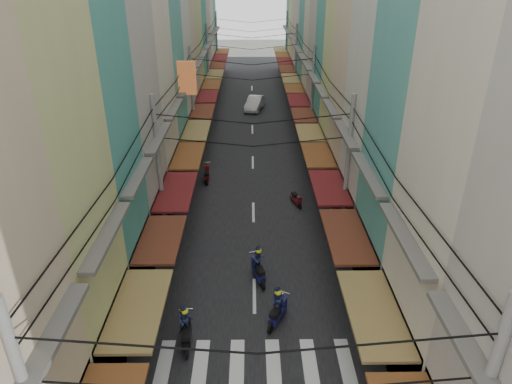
{
  "coord_description": "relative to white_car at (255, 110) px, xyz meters",
  "views": [
    {
      "loc": [
        -0.11,
        -18.8,
        13.74
      ],
      "look_at": [
        0.14,
        3.38,
        2.71
      ],
      "focal_mm": 32.0,
      "sensor_mm": 36.0,
      "label": 1
    }
  ],
  "objects": [
    {
      "name": "sidewalk_left",
      "position": [
        -6.79,
        -8.6,
        0.03
      ],
      "size": [
        3.0,
        80.0,
        0.06
      ],
      "primitive_type": "cube",
      "color": "gray",
      "rests_on": "ground"
    },
    {
      "name": "crosswalk",
      "position": [
        -0.29,
        -34.6,
        0.03
      ],
      "size": [
        7.55,
        2.4,
        0.01
      ],
      "color": "silver",
      "rests_on": "ground"
    },
    {
      "name": "market_umbrella",
      "position": [
        6.91,
        -30.85,
        2.03
      ],
      "size": [
        2.19,
        2.19,
        2.31
      ],
      "color": "#B2B2B7",
      "rests_on": "ground"
    },
    {
      "name": "bicycle",
      "position": [
        6.42,
        -25.7,
        0.0
      ],
      "size": [
        1.8,
        1.15,
        1.16
      ],
      "primitive_type": "imported",
      "rotation": [
        0.0,
        0.0,
        1.24
      ],
      "color": "black",
      "rests_on": "ground"
    },
    {
      "name": "utility_poles",
      "position": [
        -0.29,
        -13.59,
        6.59
      ],
      "size": [
        10.2,
        66.13,
        8.2
      ],
      "color": "gray",
      "rests_on": "ground"
    },
    {
      "name": "road",
      "position": [
        -0.29,
        -8.6,
        0.01
      ],
      "size": [
        10.0,
        80.0,
        0.02
      ],
      "primitive_type": "cube",
      "color": "black",
      "rests_on": "ground"
    },
    {
      "name": "sidewalk_right",
      "position": [
        6.21,
        -8.6,
        0.03
      ],
      "size": [
        3.0,
        80.0,
        0.06
      ],
      "primitive_type": "cube",
      "color": "gray",
      "rests_on": "ground"
    },
    {
      "name": "traffic_sign",
      "position": [
        5.62,
        -33.45,
        2.41
      ],
      "size": [
        0.1,
        0.72,
        3.26
      ],
      "color": "gray",
      "rests_on": "ground"
    },
    {
      "name": "pedestrians",
      "position": [
        -4.5,
        -26.0,
        1.02
      ],
      "size": [
        12.58,
        26.15,
        2.16
      ],
      "color": "black",
      "rests_on": "ground"
    },
    {
      "name": "moving_scooters",
      "position": [
        -0.95,
        -29.35,
        0.56
      ],
      "size": [
        6.3,
        17.53,
        1.93
      ],
      "color": "black",
      "rests_on": "ground"
    },
    {
      "name": "white_car",
      "position": [
        0.0,
        0.0,
        0.0
      ],
      "size": [
        5.19,
        2.94,
        1.72
      ],
      "primitive_type": "imported",
      "rotation": [
        0.0,
        0.0,
        -0.22
      ],
      "color": "silver",
      "rests_on": "ground"
    },
    {
      "name": "building_row_left",
      "position": [
        -8.21,
        -12.04,
        9.78
      ],
      "size": [
        7.8,
        67.67,
        23.7
      ],
      "color": "#BAB6AA",
      "rests_on": "ground"
    },
    {
      "name": "building_row_right",
      "position": [
        7.63,
        -12.16,
        9.41
      ],
      "size": [
        7.8,
        68.98,
        22.59
      ],
      "color": "teal",
      "rests_on": "ground"
    },
    {
      "name": "parked_scooters",
      "position": [
        4.13,
        -31.73,
        0.48
      ],
      "size": [
        12.81,
        15.15,
        1.02
      ],
      "color": "black",
      "rests_on": "ground"
    },
    {
      "name": "ground",
      "position": [
        -0.29,
        -28.6,
        0.0
      ],
      "size": [
        160.0,
        160.0,
        0.0
      ],
      "primitive_type": "plane",
      "color": "slate",
      "rests_on": "ground"
    }
  ]
}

